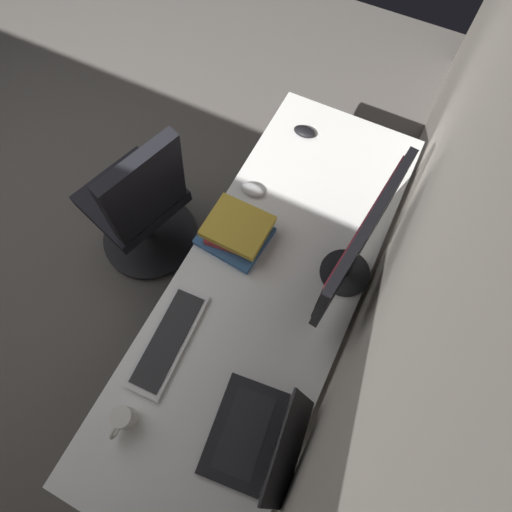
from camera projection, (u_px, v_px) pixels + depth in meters
name	position (u px, v px, depth m)	size (l,w,h in m)	color
floor_plane	(27.00, 180.00, 2.72)	(5.26, 5.26, 0.00)	#59544F
wall_back	(445.00, 211.00, 1.12)	(4.58, 0.10, 2.60)	beige
desk	(267.00, 290.00, 1.70)	(1.92, 0.69, 0.73)	white
drawer_pedestal	(287.00, 282.00, 2.05)	(0.40, 0.51, 0.69)	white
monitor_primary	(359.00, 243.00, 1.41)	(0.58, 0.20, 0.47)	black
laptop_leftmost	(261.00, 439.00, 1.37)	(0.37, 0.34, 0.21)	black
keyboard_main	(169.00, 340.00, 1.54)	(0.43, 0.16, 0.02)	silver
mouse_main	(305.00, 132.00, 1.93)	(0.06, 0.10, 0.03)	black
mouse_spare	(252.00, 190.00, 1.80)	(0.06, 0.10, 0.03)	silver
book_stack_near	(236.00, 231.00, 1.69)	(0.25, 0.28, 0.09)	#38669E
coffee_mug	(123.00, 418.00, 1.39)	(0.11, 0.07, 0.09)	silver
office_chair	(141.00, 207.00, 2.10)	(0.56, 0.60, 0.97)	black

